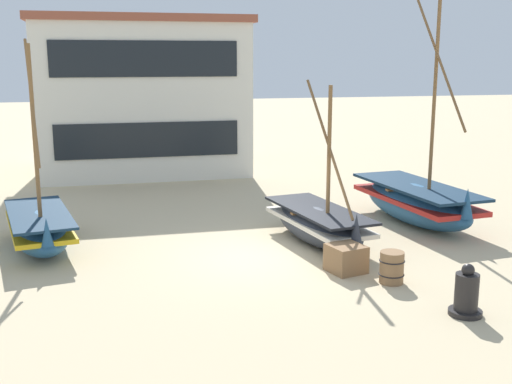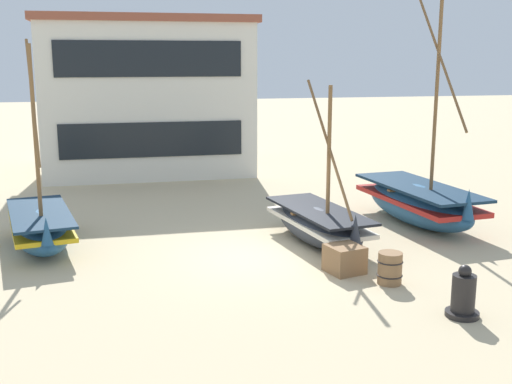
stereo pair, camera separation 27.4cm
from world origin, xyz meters
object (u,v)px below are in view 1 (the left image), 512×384
object	(u,v)px
fishing_boat_centre_large	(417,202)
fishing_boat_far_right	(40,228)
fishing_boat_near_left	(319,224)
wooden_barrel	(392,267)
cargo_crate	(346,258)
harbor_building_main	(142,95)
capstan_winch	(466,295)

from	to	relation	value
fishing_boat_centre_large	fishing_boat_far_right	xyz separation A→B (m)	(-10.55, -0.01, -0.11)
fishing_boat_near_left	fishing_boat_centre_large	size ratio (longest dim) A/B	0.61
fishing_boat_centre_large	wooden_barrel	distance (m)	5.38
cargo_crate	fishing_boat_far_right	bearing A→B (deg)	152.78
fishing_boat_far_right	harbor_building_main	world-z (taller)	harbor_building_main
fishing_boat_far_right	fishing_boat_near_left	bearing A→B (deg)	-10.04
fishing_boat_centre_large	cargo_crate	bearing A→B (deg)	-135.45
harbor_building_main	cargo_crate	bearing A→B (deg)	-76.30
harbor_building_main	fishing_boat_centre_large	bearing A→B (deg)	-56.73
fishing_boat_centre_large	cargo_crate	xyz separation A→B (m)	(-3.63, -3.57, -0.33)
fishing_boat_near_left	capstan_winch	bearing A→B (deg)	-77.63
wooden_barrel	harbor_building_main	world-z (taller)	harbor_building_main
fishing_boat_near_left	fishing_boat_far_right	bearing A→B (deg)	169.96
fishing_boat_near_left	harbor_building_main	distance (m)	13.01
fishing_boat_far_right	wooden_barrel	xyz separation A→B (m)	(7.61, -4.48, -0.19)
capstan_winch	cargo_crate	bearing A→B (deg)	114.08
harbor_building_main	fishing_boat_near_left	bearing A→B (deg)	-73.20
fishing_boat_far_right	harbor_building_main	distance (m)	11.76
fishing_boat_centre_large	wooden_barrel	bearing A→B (deg)	-123.24
cargo_crate	wooden_barrel	bearing A→B (deg)	-53.27
wooden_barrel	harbor_building_main	xyz separation A→B (m)	(-4.22, 15.41, 2.88)
fishing_boat_far_right	harbor_building_main	bearing A→B (deg)	72.78
harbor_building_main	fishing_boat_far_right	bearing A→B (deg)	-107.22
fishing_boat_centre_large	cargo_crate	size ratio (longest dim) A/B	9.22
fishing_boat_centre_large	capstan_winch	world-z (taller)	fishing_boat_centre_large
fishing_boat_far_right	capstan_winch	xyz separation A→B (m)	(8.20, -6.42, -0.13)
fishing_boat_near_left	fishing_boat_far_right	world-z (taller)	fishing_boat_far_right
cargo_crate	fishing_boat_near_left	bearing A→B (deg)	86.40
capstan_winch	wooden_barrel	distance (m)	2.03
fishing_boat_centre_large	fishing_boat_near_left	bearing A→B (deg)	-160.05
fishing_boat_far_right	capstan_winch	bearing A→B (deg)	-38.06
fishing_boat_centre_large	wooden_barrel	world-z (taller)	fishing_boat_centre_large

